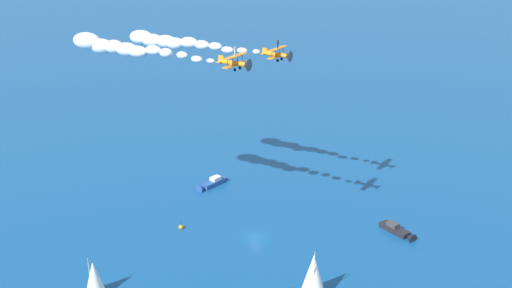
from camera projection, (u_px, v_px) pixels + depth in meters
name	position (u px, v px, depth m)	size (l,w,h in m)	color
ground_plane	(256.00, 237.00, 132.37)	(2000.00, 2000.00, 0.00)	navy
motorboat_near_centre	(211.00, 184.00, 156.96)	(9.73, 5.72, 2.75)	#23478C
sailboat_far_port	(94.00, 278.00, 111.22)	(4.44, 6.43, 8.03)	gold
motorboat_offshore	(399.00, 231.00, 133.50)	(7.08, 8.93, 2.66)	black
sailboat_trailing	(313.00, 276.00, 109.91)	(8.49, 5.76, 10.57)	gold
marker_buoy	(181.00, 227.00, 135.91)	(1.10, 1.10, 2.10)	orange
biplane_lead	(278.00, 54.00, 124.66)	(7.35, 6.97, 3.57)	orange
wingwalker_lead	(278.00, 44.00, 123.89)	(0.93, 0.26, 1.76)	black
smoke_trail_lead	(166.00, 41.00, 138.82)	(9.06, 36.23, 3.87)	silver
biplane_wingman	(235.00, 63.00, 109.78)	(7.35, 6.97, 3.57)	orange
wingwalker_wingman	(235.00, 51.00, 109.01)	(0.93, 0.26, 1.76)	white
smoke_trail_wingman	(113.00, 46.00, 123.98)	(9.16, 36.54, 4.45)	silver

